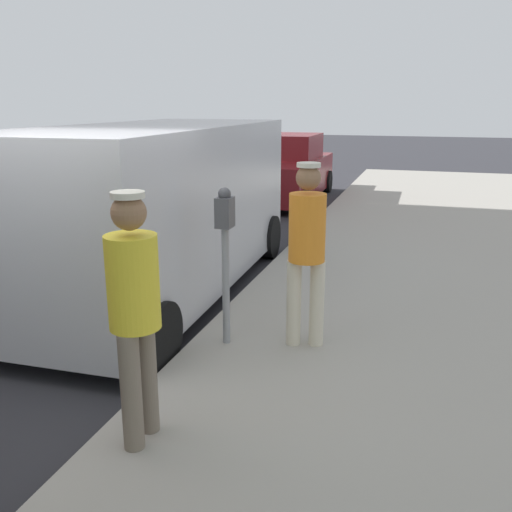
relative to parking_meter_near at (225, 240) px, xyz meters
name	(u,v)px	position (x,y,z in m)	size (l,w,h in m)	color
ground_plane	(66,369)	(-1.35, -0.70, -1.18)	(80.00, 80.00, 0.00)	#2D2D33
sidewalk_slab	(462,423)	(2.15, -0.70, -1.11)	(5.00, 32.00, 0.15)	#9E998E
parking_meter_near	(225,240)	(0.00, 0.00, 0.00)	(0.14, 0.18, 1.52)	gray
pedestrian_in_yellow	(134,304)	(-0.01, -1.68, -0.03)	(0.34, 0.36, 1.73)	#726656
pedestrian_in_orange	(307,243)	(0.73, 0.19, -0.02)	(0.35, 0.34, 1.75)	beige
parked_van	(156,206)	(-1.50, 1.53, -0.03)	(2.24, 5.25, 2.15)	#BCBCC1
parked_sedan_ahead	(283,171)	(-1.77, 9.01, -0.43)	(1.98, 4.42, 1.65)	maroon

